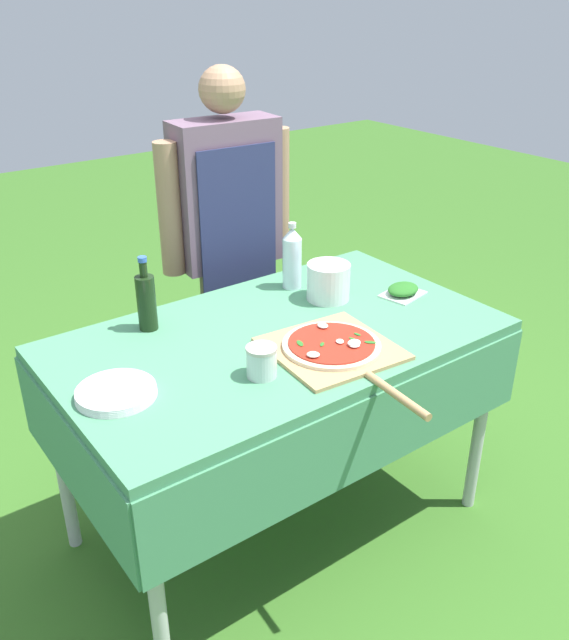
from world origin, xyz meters
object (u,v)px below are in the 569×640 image
oil_bottle (146,301)px  prep_table (278,357)px  water_bottle (292,257)px  person_cook (228,230)px  herb_container (403,290)px  plate_stack (116,393)px  sauce_jar (262,363)px  mixing_tub (328,282)px  pizza_on_peel (334,348)px

oil_bottle → prep_table: bearing=-41.1°
prep_table → water_bottle: (0.26, 0.27, 0.21)m
person_cook → herb_container: person_cook is taller
prep_table → person_cook: 0.76m
water_bottle → plate_stack: 0.90m
sauce_jar → herb_container: bearing=12.2°
mixing_tub → sauce_jar: (-0.50, -0.30, -0.02)m
prep_table → mixing_tub: mixing_tub is taller
water_bottle → herb_container: bearing=-47.0°
person_cook → pizza_on_peel: size_ratio=2.46×
prep_table → mixing_tub: (0.30, 0.11, 0.15)m
oil_bottle → mixing_tub: oil_bottle is taller
pizza_on_peel → sauce_jar: bearing=-179.3°
prep_table → mixing_tub: 0.36m
person_cook → water_bottle: bearing=95.9°
mixing_tub → oil_bottle: bearing=164.8°
person_cook → herb_container: size_ratio=9.08×
plate_stack → sauce_jar: (0.38, -0.15, 0.03)m
person_cook → mixing_tub: bearing=99.4°
oil_bottle → herb_container: size_ratio=1.47×
oil_bottle → herb_container: bearing=-19.7°
person_cook → plate_stack: size_ratio=6.97×
prep_table → pizza_on_peel: bearing=-72.4°
oil_bottle → plate_stack: size_ratio=1.13×
person_cook → water_bottle: person_cook is taller
prep_table → person_cook: bearing=70.3°
oil_bottle → sauce_jar: 0.49m
person_cook → oil_bottle: 0.70m
mixing_tub → sauce_jar: bearing=-149.0°
oil_bottle → water_bottle: size_ratio=1.01×
person_cook → pizza_on_peel: (-0.18, -0.89, -0.10)m
oil_bottle → mixing_tub: bearing=-15.2°
prep_table → mixing_tub: size_ratio=9.38×
person_cook → prep_table: bearing=74.2°
pizza_on_peel → herb_container: (0.48, 0.18, 0.01)m
oil_bottle → sauce_jar: (0.13, -0.47, -0.06)m
plate_stack → mixing_tub: bearing=9.6°
person_cook → herb_container: (0.29, -0.72, -0.09)m
person_cook → pizza_on_peel: bearing=82.4°
pizza_on_peel → mixing_tub: size_ratio=4.10×
pizza_on_peel → water_bottle: size_ratio=2.53×
sauce_jar → pizza_on_peel: bearing=-4.0°
sauce_jar → oil_bottle: bearing=105.3°
person_cook → mixing_tub: size_ratio=10.09×
prep_table → herb_container: bearing=-3.0°
person_cook → water_bottle: (0.01, -0.42, 0.01)m
person_cook → oil_bottle: bearing=39.6°
sauce_jar → mixing_tub: bearing=31.0°
pizza_on_peel → person_cook: bearing=83.2°
prep_table → oil_bottle: size_ratio=5.76×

